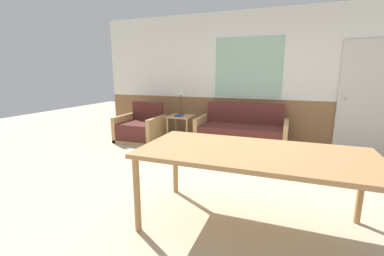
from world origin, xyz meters
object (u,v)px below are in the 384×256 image
armchair (141,129)px  table_lamp (181,92)px  side_table (181,120)px  couch (241,133)px  dining_table (254,158)px

armchair → table_lamp: bearing=20.1°
side_table → table_lamp: bearing=111.5°
couch → dining_table: (0.58, -2.77, 0.44)m
armchair → side_table: size_ratio=1.63×
side_table → table_lamp: size_ratio=0.92×
table_lamp → dining_table: bearing=-55.9°
armchair → side_table: 0.90m
couch → side_table: bearing=-177.5°
armchair → dining_table: (2.69, -2.44, 0.44)m
couch → dining_table: bearing=-78.2°
table_lamp → dining_table: (1.89, -2.80, -0.34)m
dining_table → side_table: bearing=124.4°
armchair → side_table: bearing=14.0°
couch → table_lamp: table_lamp is taller
armchair → dining_table: bearing=-46.5°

